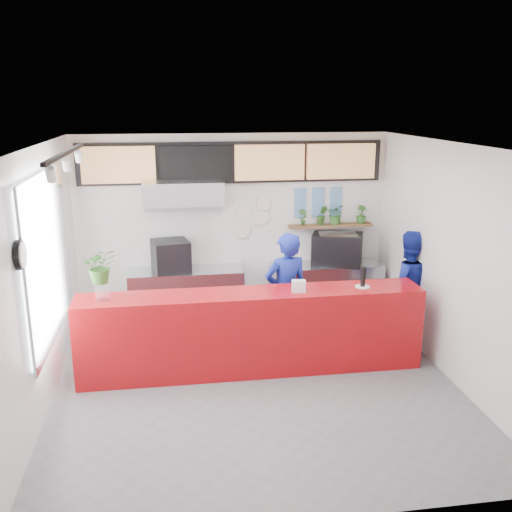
# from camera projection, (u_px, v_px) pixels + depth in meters

# --- Properties ---
(floor) EXTENTS (5.00, 5.00, 0.00)m
(floor) POSITION_uv_depth(u_px,v_px,m) (256.00, 384.00, 7.27)
(floor) COLOR slate
(floor) RESTS_ON ground
(ceiling) EXTENTS (5.00, 5.00, 0.00)m
(ceiling) POSITION_uv_depth(u_px,v_px,m) (257.00, 145.00, 6.47)
(ceiling) COLOR silver
(wall_back) EXTENTS (5.00, 0.00, 5.00)m
(wall_back) POSITION_uv_depth(u_px,v_px,m) (233.00, 227.00, 9.25)
(wall_back) COLOR white
(wall_back) RESTS_ON ground
(wall_left) EXTENTS (0.00, 5.00, 5.00)m
(wall_left) POSITION_uv_depth(u_px,v_px,m) (40.00, 281.00, 6.51)
(wall_left) COLOR white
(wall_left) RESTS_ON ground
(wall_right) EXTENTS (0.00, 5.00, 5.00)m
(wall_right) POSITION_uv_depth(u_px,v_px,m) (451.00, 263.00, 7.23)
(wall_right) COLOR white
(wall_right) RESTS_ON ground
(service_counter) EXTENTS (4.50, 0.60, 1.10)m
(service_counter) POSITION_uv_depth(u_px,v_px,m) (252.00, 332.00, 7.50)
(service_counter) COLOR #A10B10
(service_counter) RESTS_ON ground
(cream_band) EXTENTS (5.00, 0.02, 0.80)m
(cream_band) POSITION_uv_depth(u_px,v_px,m) (233.00, 159.00, 8.95)
(cream_band) COLOR beige
(cream_band) RESTS_ON wall_back
(prep_bench) EXTENTS (1.80, 0.60, 0.90)m
(prep_bench) POSITION_uv_depth(u_px,v_px,m) (187.00, 297.00, 9.13)
(prep_bench) COLOR #B2B5BA
(prep_bench) RESTS_ON ground
(panini_oven) EXTENTS (0.64, 0.64, 0.49)m
(panini_oven) POSITION_uv_depth(u_px,v_px,m) (171.00, 256.00, 8.91)
(panini_oven) COLOR black
(panini_oven) RESTS_ON prep_bench
(extraction_hood) EXTENTS (1.20, 0.70, 0.35)m
(extraction_hood) POSITION_uv_depth(u_px,v_px,m) (183.00, 192.00, 8.63)
(extraction_hood) COLOR #B2B5BA
(extraction_hood) RESTS_ON ceiling
(hood_lip) EXTENTS (1.20, 0.69, 0.31)m
(hood_lip) POSITION_uv_depth(u_px,v_px,m) (183.00, 205.00, 8.68)
(hood_lip) COLOR #B2B5BA
(hood_lip) RESTS_ON ceiling
(right_bench) EXTENTS (1.80, 0.60, 0.90)m
(right_bench) POSITION_uv_depth(u_px,v_px,m) (326.00, 290.00, 9.46)
(right_bench) COLOR #B2B5BA
(right_bench) RESTS_ON ground
(espresso_machine) EXTENTS (0.94, 0.81, 0.51)m
(espresso_machine) POSITION_uv_depth(u_px,v_px,m) (337.00, 249.00, 9.30)
(espresso_machine) COLOR black
(espresso_machine) RESTS_ON right_bench
(espresso_tray) EXTENTS (0.68, 0.52, 0.06)m
(espresso_tray) POSITION_uv_depth(u_px,v_px,m) (338.00, 235.00, 9.24)
(espresso_tray) COLOR #ACAFB3
(espresso_tray) RESTS_ON espresso_machine
(herb_shelf) EXTENTS (1.40, 0.18, 0.04)m
(herb_shelf) POSITION_uv_depth(u_px,v_px,m) (330.00, 225.00, 9.39)
(herb_shelf) COLOR brown
(herb_shelf) RESTS_ON wall_back
(menu_board_far_left) EXTENTS (1.10, 0.10, 0.55)m
(menu_board_far_left) POSITION_uv_depth(u_px,v_px,m) (118.00, 165.00, 8.61)
(menu_board_far_left) COLOR tan
(menu_board_far_left) RESTS_ON wall_back
(menu_board_mid_left) EXTENTS (1.10, 0.10, 0.55)m
(menu_board_mid_left) POSITION_uv_depth(u_px,v_px,m) (195.00, 164.00, 8.78)
(menu_board_mid_left) COLOR black
(menu_board_mid_left) RESTS_ON wall_back
(menu_board_mid_right) EXTENTS (1.10, 0.10, 0.55)m
(menu_board_mid_right) POSITION_uv_depth(u_px,v_px,m) (270.00, 162.00, 8.94)
(menu_board_mid_right) COLOR tan
(menu_board_mid_right) RESTS_ON wall_back
(menu_board_far_right) EXTENTS (1.10, 0.10, 0.55)m
(menu_board_far_right) POSITION_uv_depth(u_px,v_px,m) (341.00, 161.00, 9.11)
(menu_board_far_right) COLOR tan
(menu_board_far_right) RESTS_ON wall_back
(soffit) EXTENTS (4.80, 0.04, 0.65)m
(soffit) POSITION_uv_depth(u_px,v_px,m) (233.00, 162.00, 8.94)
(soffit) COLOR black
(soffit) RESTS_ON wall_back
(window_pane) EXTENTS (0.04, 2.20, 1.90)m
(window_pane) POSITION_uv_depth(u_px,v_px,m) (47.00, 257.00, 6.75)
(window_pane) COLOR silver
(window_pane) RESTS_ON wall_left
(window_frame) EXTENTS (0.03, 2.30, 2.00)m
(window_frame) POSITION_uv_depth(u_px,v_px,m) (49.00, 257.00, 6.75)
(window_frame) COLOR #B2B5BA
(window_frame) RESTS_ON wall_left
(wall_clock_rim) EXTENTS (0.05, 0.30, 0.30)m
(wall_clock_rim) POSITION_uv_depth(u_px,v_px,m) (19.00, 255.00, 5.51)
(wall_clock_rim) COLOR black
(wall_clock_rim) RESTS_ON wall_left
(wall_clock_face) EXTENTS (0.02, 0.26, 0.26)m
(wall_clock_face) POSITION_uv_depth(u_px,v_px,m) (23.00, 255.00, 5.51)
(wall_clock_face) COLOR white
(wall_clock_face) RESTS_ON wall_left
(track_rail) EXTENTS (0.05, 2.40, 0.04)m
(track_rail) POSITION_uv_depth(u_px,v_px,m) (66.00, 153.00, 6.18)
(track_rail) COLOR black
(track_rail) RESTS_ON ceiling
(dec_plate_a) EXTENTS (0.24, 0.03, 0.24)m
(dec_plate_a) POSITION_uv_depth(u_px,v_px,m) (243.00, 212.00, 9.18)
(dec_plate_a) COLOR silver
(dec_plate_a) RESTS_ON wall_back
(dec_plate_b) EXTENTS (0.24, 0.03, 0.24)m
(dec_plate_b) POSITION_uv_depth(u_px,v_px,m) (261.00, 218.00, 9.25)
(dec_plate_b) COLOR silver
(dec_plate_b) RESTS_ON wall_back
(dec_plate_c) EXTENTS (0.24, 0.03, 0.24)m
(dec_plate_c) POSITION_uv_depth(u_px,v_px,m) (243.00, 230.00, 9.26)
(dec_plate_c) COLOR silver
(dec_plate_c) RESTS_ON wall_back
(dec_plate_d) EXTENTS (0.24, 0.03, 0.24)m
(dec_plate_d) POSITION_uv_depth(u_px,v_px,m) (264.00, 202.00, 9.19)
(dec_plate_d) COLOR silver
(dec_plate_d) RESTS_ON wall_back
(photo_frame_a) EXTENTS (0.20, 0.02, 0.25)m
(photo_frame_a) POSITION_uv_depth(u_px,v_px,m) (300.00, 195.00, 9.26)
(photo_frame_a) COLOR #598CBF
(photo_frame_a) RESTS_ON wall_back
(photo_frame_b) EXTENTS (0.20, 0.02, 0.25)m
(photo_frame_b) POSITION_uv_depth(u_px,v_px,m) (318.00, 195.00, 9.30)
(photo_frame_b) COLOR #598CBF
(photo_frame_b) RESTS_ON wall_back
(photo_frame_c) EXTENTS (0.20, 0.02, 0.25)m
(photo_frame_c) POSITION_uv_depth(u_px,v_px,m) (336.00, 194.00, 9.35)
(photo_frame_c) COLOR #598CBF
(photo_frame_c) RESTS_ON wall_back
(photo_frame_d) EXTENTS (0.20, 0.02, 0.25)m
(photo_frame_d) POSITION_uv_depth(u_px,v_px,m) (300.00, 210.00, 9.33)
(photo_frame_d) COLOR #598CBF
(photo_frame_d) RESTS_ON wall_back
(photo_frame_e) EXTENTS (0.20, 0.02, 0.25)m
(photo_frame_e) POSITION_uv_depth(u_px,v_px,m) (318.00, 210.00, 9.37)
(photo_frame_e) COLOR #598CBF
(photo_frame_e) RESTS_ON wall_back
(photo_frame_f) EXTENTS (0.20, 0.02, 0.25)m
(photo_frame_f) POSITION_uv_depth(u_px,v_px,m) (335.00, 209.00, 9.41)
(photo_frame_f) COLOR #598CBF
(photo_frame_f) RESTS_ON wall_back
(staff_center) EXTENTS (0.71, 0.54, 1.75)m
(staff_center) POSITION_uv_depth(u_px,v_px,m) (286.00, 293.00, 8.00)
(staff_center) COLOR navy
(staff_center) RESTS_ON ground
(staff_right) EXTENTS (0.89, 0.73, 1.69)m
(staff_right) POSITION_uv_depth(u_px,v_px,m) (407.00, 287.00, 8.38)
(staff_right) COLOR navy
(staff_right) RESTS_ON ground
(herb_a) EXTENTS (0.15, 0.11, 0.27)m
(herb_a) POSITION_uv_depth(u_px,v_px,m) (303.00, 217.00, 9.28)
(herb_a) COLOR #2F6222
(herb_a) RESTS_ON herb_shelf
(herb_b) EXTENTS (0.20, 0.17, 0.32)m
(herb_b) POSITION_uv_depth(u_px,v_px,m) (322.00, 215.00, 9.32)
(herb_b) COLOR #2F6222
(herb_b) RESTS_ON herb_shelf
(herb_c) EXTENTS (0.38, 0.36, 0.34)m
(herb_c) POSITION_uv_depth(u_px,v_px,m) (336.00, 214.00, 9.35)
(herb_c) COLOR #2F6222
(herb_c) RESTS_ON herb_shelf
(herb_d) EXTENTS (0.17, 0.16, 0.30)m
(herb_d) POSITION_uv_depth(u_px,v_px,m) (361.00, 214.00, 9.42)
(herb_d) COLOR #2F6222
(herb_d) RESTS_ON herb_shelf
(glass_vase) EXTENTS (0.23, 0.23, 0.21)m
(glass_vase) POSITION_uv_depth(u_px,v_px,m) (102.00, 292.00, 7.05)
(glass_vase) COLOR silver
(glass_vase) RESTS_ON service_counter
(basil_vase) EXTENTS (0.47, 0.43, 0.44)m
(basil_vase) POSITION_uv_depth(u_px,v_px,m) (100.00, 266.00, 6.96)
(basil_vase) COLOR #2F6222
(basil_vase) RESTS_ON glass_vase
(napkin_holder) EXTENTS (0.19, 0.13, 0.15)m
(napkin_holder) POSITION_uv_depth(u_px,v_px,m) (299.00, 286.00, 7.35)
(napkin_holder) COLOR silver
(napkin_holder) RESTS_ON service_counter
(white_plate) EXTENTS (0.20, 0.20, 0.01)m
(white_plate) POSITION_uv_depth(u_px,v_px,m) (363.00, 287.00, 7.55)
(white_plate) COLOR silver
(white_plate) RESTS_ON service_counter
(pepper_mill) EXTENTS (0.08, 0.08, 0.26)m
(pepper_mill) POSITION_uv_depth(u_px,v_px,m) (363.00, 277.00, 7.52)
(pepper_mill) COLOR black
(pepper_mill) RESTS_ON white_plate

